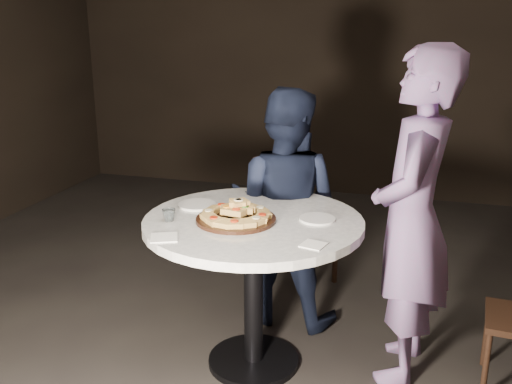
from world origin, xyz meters
TOP-DOWN VIEW (x-y plane):
  - floor at (0.00, 0.00)m, footprint 7.00×7.00m
  - table at (0.03, 0.04)m, footprint 1.35×1.35m
  - serving_board at (-0.04, -0.02)m, footprint 0.44×0.44m
  - focaccia_pile at (-0.04, -0.02)m, footprint 0.37×0.37m
  - plate_left at (-0.33, 0.15)m, footprint 0.25×0.25m
  - plate_right at (0.35, 0.11)m, footprint 0.19×0.19m
  - water_glass at (-0.37, -0.12)m, footprint 0.09×0.09m
  - napkin_near at (-0.30, -0.35)m, footprint 0.17×0.17m
  - napkin_far at (0.40, -0.24)m, footprint 0.13×0.13m
  - chair_far at (0.02, 1.01)m, footprint 0.60×0.61m
  - diner_navy at (0.06, 0.61)m, footprint 0.77×0.62m
  - diner_teal at (0.83, 0.21)m, footprint 0.47×0.67m

SIDE VIEW (x-z plane):
  - floor at x=0.00m, z-range 0.00..0.00m
  - chair_far at x=0.02m, z-range 0.07..1.04m
  - table at x=0.03m, z-range 0.27..1.13m
  - diner_navy at x=0.06m, z-range 0.00..1.48m
  - napkin_far at x=0.40m, z-range 0.86..0.87m
  - napkin_near at x=-0.30m, z-range 0.86..0.87m
  - plate_right at x=0.35m, z-range 0.86..0.87m
  - plate_left at x=-0.33m, z-range 0.86..0.87m
  - serving_board at x=-0.04m, z-range 0.86..0.88m
  - diner_teal at x=0.83m, z-range 0.00..1.75m
  - water_glass at x=-0.37m, z-range 0.86..0.93m
  - focaccia_pile at x=-0.04m, z-range 0.86..0.96m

